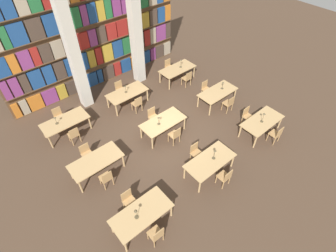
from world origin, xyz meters
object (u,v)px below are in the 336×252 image
at_px(chair_15, 120,89).
at_px(chair_8, 175,135).
at_px(reading_table_0, 142,214).
at_px(chair_9, 153,116).
at_px(pillar_left, 72,50).
at_px(desk_lamp_4, 223,84).
at_px(reading_table_6, 65,122).
at_px(reading_table_7, 127,93).
at_px(reading_table_8, 177,70).
at_px(chair_16, 187,78).
at_px(desk_lamp_5, 55,119).
at_px(pillar_center, 135,28).
at_px(chair_1, 129,200).
at_px(chair_11, 206,89).
at_px(chair_0, 156,234).
at_px(desk_lamp_0, 136,213).
at_px(reading_table_5, 218,93).
at_px(chair_2, 225,177).
at_px(chair_17, 169,66).
at_px(reading_table_2, 262,122).
at_px(chair_6, 106,178).
at_px(chair_12, 74,135).
at_px(reading_table_4, 163,123).
at_px(chair_5, 247,116).
at_px(desk_lamp_3, 159,119).
at_px(chair_10, 229,103).
at_px(reading_table_1, 210,162).
at_px(desk_lamp_6, 125,88).
at_px(desk_lamp_1, 215,153).
at_px(chair_7, 87,153).
at_px(desk_lamp_2, 264,116).
at_px(chair_13, 59,116).
at_px(reading_table_3, 96,162).
at_px(desk_lamp_7, 181,62).
at_px(chair_4, 276,134).

bearing_deg(chair_15, chair_8, 90.35).
distance_m(reading_table_0, chair_9, 4.88).
distance_m(pillar_left, desk_lamp_4, 7.15).
distance_m(reading_table_6, reading_table_7, 3.24).
relative_size(reading_table_8, chair_16, 2.25).
height_order(desk_lamp_5, reading_table_7, desk_lamp_5).
distance_m(pillar_center, chair_1, 8.34).
bearing_deg(chair_11, chair_0, 32.81).
distance_m(desk_lamp_0, reading_table_5, 7.41).
xyz_separation_m(chair_2, chair_17, (3.29, 7.11, 0.00)).
xyz_separation_m(pillar_center, reading_table_6, (-4.97, -1.36, -2.33)).
distance_m(reading_table_2, chair_6, 7.02).
bearing_deg(desk_lamp_4, chair_12, 163.39).
xyz_separation_m(chair_2, chair_16, (3.29, 5.57, 0.00)).
relative_size(chair_8, reading_table_8, 0.44).
relative_size(pillar_center, reading_table_4, 2.99).
distance_m(chair_1, chair_16, 7.72).
relative_size(reading_table_7, chair_15, 2.25).
bearing_deg(chair_5, chair_12, -31.19).
relative_size(desk_lamp_3, chair_10, 0.49).
height_order(reading_table_0, reading_table_1, same).
distance_m(desk_lamp_3, desk_lamp_6, 2.81).
bearing_deg(chair_0, desk_lamp_1, 13.10).
distance_m(chair_5, chair_7, 7.28).
xyz_separation_m(pillar_left, desk_lamp_2, (4.92, -6.96, -1.92)).
relative_size(pillar_center, chair_6, 6.72).
height_order(desk_lamp_0, chair_2, desk_lamp_0).
height_order(pillar_center, reading_table_7, pillar_center).
bearing_deg(chair_10, reading_table_6, 151.28).
bearing_deg(chair_11, reading_table_4, 11.13).
bearing_deg(reading_table_1, chair_17, 62.40).
bearing_deg(chair_6, chair_13, 89.08).
xyz_separation_m(reading_table_3, chair_13, (0.03, 3.59, -0.18)).
height_order(reading_table_3, chair_15, chair_15).
height_order(chair_0, chair_15, same).
bearing_deg(desk_lamp_7, chair_0, -136.70).
bearing_deg(desk_lamp_1, reading_table_5, 40.03).
height_order(desk_lamp_1, reading_table_4, desk_lamp_1).
relative_size(chair_1, desk_lamp_4, 2.13).
xyz_separation_m(pillar_left, chair_4, (5.03, -7.71, -2.51)).
bearing_deg(desk_lamp_2, desk_lamp_6, 121.10).
height_order(chair_4, desk_lamp_2, desk_lamp_2).
xyz_separation_m(reading_table_4, chair_10, (3.42, -0.86, -0.18)).
xyz_separation_m(chair_1, desk_lamp_4, (7.01, 2.01, 0.53)).
bearing_deg(chair_9, desk_lamp_1, 92.45).
height_order(reading_table_5, chair_12, chair_12).
relative_size(desk_lamp_6, reading_table_8, 0.20).
height_order(desk_lamp_0, desk_lamp_7, desk_lamp_7).
relative_size(chair_6, chair_9, 1.00).
xyz_separation_m(pillar_left, reading_table_6, (-1.64, -1.36, -2.33)).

